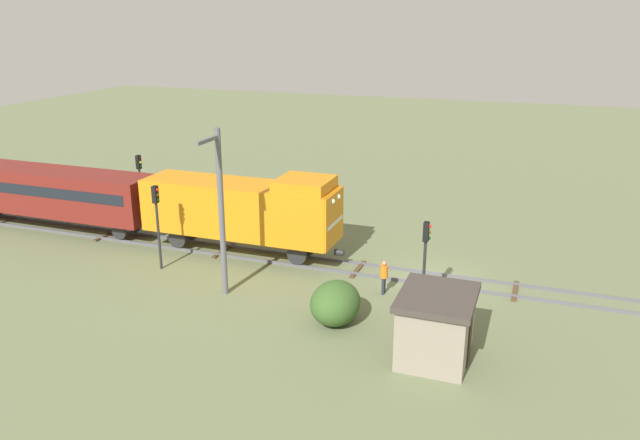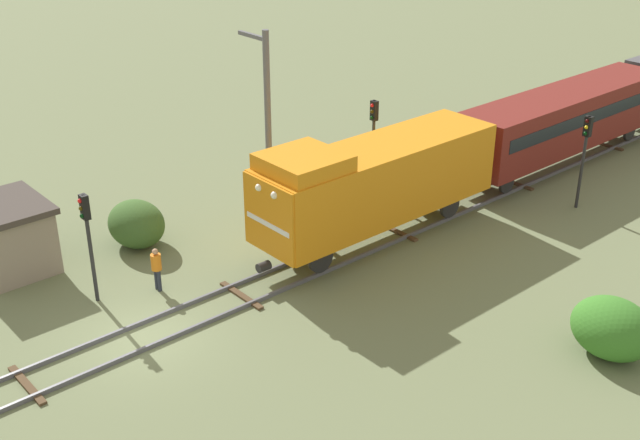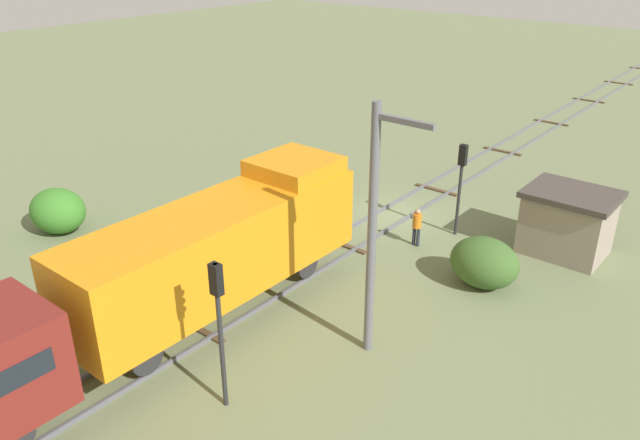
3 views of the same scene
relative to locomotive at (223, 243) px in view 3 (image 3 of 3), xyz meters
name	(u,v)px [view 3 (image 3 of 3)]	position (x,y,z in m)	size (l,w,h in m)	color
ground_plane	(394,215)	(0.00, -10.69, -2.77)	(144.66, 144.66, 0.00)	#66704C
railway_track	(394,214)	(0.00, -10.69, -2.70)	(2.40, 96.44, 0.16)	#595960
locomotive	(223,243)	(0.00, 0.00, 0.00)	(2.90, 11.60, 4.60)	orange
traffic_signal_near	(461,173)	(-3.20, -10.75, 0.12)	(0.32, 0.34, 4.16)	#262628
traffic_signal_mid	(219,311)	(-3.40, 3.27, 0.38)	(0.32, 0.34, 4.57)	#262628
worker_near_track	(417,224)	(-2.40, -8.68, -1.78)	(0.38, 0.38, 1.70)	#262B38
catenary_mast	(374,229)	(-5.06, -1.44, 1.53)	(1.94, 0.28, 8.11)	#595960
relay_hut	(567,222)	(-7.50, -12.06, -1.38)	(3.50, 2.90, 2.74)	gray
bush_near	(58,211)	(10.69, 0.18, -1.78)	(2.72, 2.23, 1.98)	#377626
bush_mid	(484,263)	(-6.08, -7.45, -1.82)	(2.64, 2.16, 1.92)	#375926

